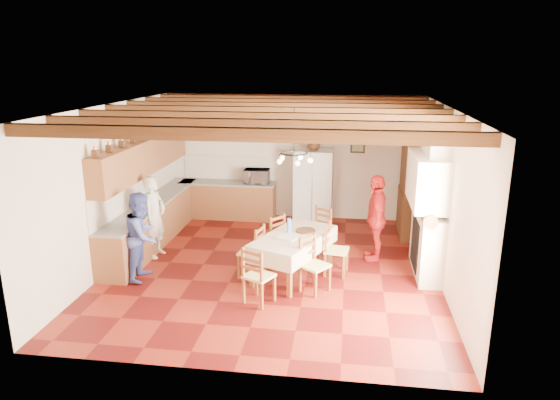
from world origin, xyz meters
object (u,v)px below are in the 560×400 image
Objects in this scene: hutch at (413,186)px; chair_left_far at (271,237)px; chair_left_near at (251,251)px; person_woman_red at (376,218)px; chair_end_near at (259,275)px; refrigerator at (313,187)px; person_man at (155,217)px; chair_end_far at (318,232)px; person_woman_blue at (142,236)px; chair_right_far at (337,249)px; chair_right_near at (315,265)px; microwave at (257,176)px; dining_table at (293,240)px.

hutch is 3.47m from chair_left_far.
chair_left_near is 2.52m from person_woman_red.
chair_end_near is (0.31, -0.98, 0.00)m from chair_left_near.
refrigerator reaches higher than person_man.
chair_end_far is at bearing -73.37° from person_man.
person_woman_red reaches higher than chair_left_near.
hutch reaches higher than person_woman_blue.
chair_right_far is 1.16m from person_woman_red.
hutch is 4.61m from chair_end_near.
chair_end_near is 0.61× the size of person_woman_blue.
chair_left_far is 1.00× the size of chair_right_near.
microwave is at bearing -52.40° from chair_end_near.
dining_table is 0.78m from chair_left_near.
chair_end_far is 2.76m from microwave.
chair_left_near is (-0.74, -0.12, -0.21)m from dining_table.
refrigerator is at bearing 20.87° from chair_right_far.
chair_end_near is at bearing -126.62° from hutch.
refrigerator is at bearing -41.68° from person_man.
microwave reaches higher than dining_table.
person_woman_blue is at bearing -67.63° from chair_left_near.
chair_left_far is 2.06m from person_woman_red.
chair_end_near is at bearing -117.39° from person_man.
person_man is at bearing -96.09° from chair_left_near.
chair_end_far is 1.18m from person_woman_red.
chair_end_near is 0.57× the size of person_woman_red.
hutch is 2.34× the size of chair_right_far.
chair_left_near and chair_right_near have the same top height.
refrigerator is 1.84× the size of chair_left_near.
chair_left_far is 1.53m from chair_right_near.
hutch reaches higher than chair_left_far.
chair_end_far is (0.80, 2.16, 0.00)m from chair_end_near.
chair_left_near is 0.61× the size of person_woman_blue.
hutch is 3.64m from microwave.
person_man is 0.96× the size of person_woman_red.
chair_end_far is (0.37, 1.06, -0.21)m from dining_table.
chair_right_near is (0.93, -1.21, 0.00)m from chair_left_far.
chair_right_near is at bearing 74.51° from chair_left_far.
chair_left_near is at bearing -83.75° from microwave.
refrigerator reaches higher than chair_right_far.
person_woman_red is at bearing -55.87° from refrigerator.
person_man is (-5.13, -1.95, -0.31)m from hutch.
chair_left_far reaches higher than dining_table.
person_man is 1.04m from person_woman_blue.
dining_table is at bearing -56.17° from person_woman_red.
person_woman_red is 3.52m from microwave.
chair_right_far is (0.64, -2.89, -0.40)m from refrigerator.
chair_end_near is 1.60× the size of microwave.
dining_table is at bearing 73.16° from chair_right_near.
dining_table is 2.06× the size of chair_right_near.
person_woman_red is at bearing 129.77° from chair_left_near.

